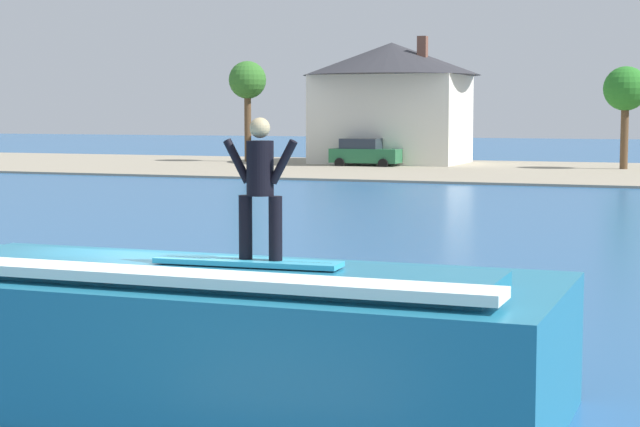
{
  "coord_description": "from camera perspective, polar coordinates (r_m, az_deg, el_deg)",
  "views": [
    {
      "loc": [
        7.06,
        -12.68,
        3.67
      ],
      "look_at": [
        1.18,
        2.97,
        2.07
      ],
      "focal_mm": 60.72,
      "sensor_mm": 36.0,
      "label": 1
    }
  ],
  "objects": [
    {
      "name": "ground_plane",
      "position": [
        14.97,
        -8.36,
        -8.78
      ],
      "size": [
        260.0,
        260.0,
        0.0
      ],
      "primitive_type": "plane",
      "color": "#25588E"
    },
    {
      "name": "wave_crest",
      "position": [
        13.52,
        -5.71,
        -6.49
      ],
      "size": [
        8.54,
        3.61,
        1.86
      ],
      "color": "teal",
      "rests_on": "ground_plane"
    },
    {
      "name": "surfboard",
      "position": [
        12.76,
        -3.84,
        -2.57
      ],
      "size": [
        2.28,
        0.56,
        0.06
      ],
      "color": "#33A5CC",
      "rests_on": "wave_crest"
    },
    {
      "name": "surfer",
      "position": [
        12.64,
        -3.17,
        1.71
      ],
      "size": [
        0.94,
        0.32,
        1.67
      ],
      "color": "black",
      "rests_on": "surfboard"
    },
    {
      "name": "shoreline_bank",
      "position": [
        64.73,
        14.3,
        2.1
      ],
      "size": [
        120.0,
        23.15,
        0.12
      ],
      "color": "gray",
      "rests_on": "ground_plane"
    },
    {
      "name": "car_near_shore",
      "position": [
        69.37,
        2.36,
        3.21
      ],
      "size": [
        4.45,
        2.08,
        1.86
      ],
      "color": "#23663D",
      "rests_on": "ground_plane"
    },
    {
      "name": "house_with_chimney",
      "position": [
        73.27,
        3.79,
        6.32
      ],
      "size": [
        11.95,
        11.95,
        8.49
      ],
      "color": "silver",
      "rests_on": "ground_plane"
    },
    {
      "name": "tree_tall_bare",
      "position": [
        75.29,
        -3.84,
        6.89
      ],
      "size": [
        2.6,
        2.6,
        7.06
      ],
      "color": "brown",
      "rests_on": "ground_plane"
    },
    {
      "name": "tree_short_bushy",
      "position": [
        68.01,
        15.81,
        6.25
      ],
      "size": [
        2.67,
        2.67,
        6.31
      ],
      "color": "brown",
      "rests_on": "ground_plane"
    }
  ]
}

